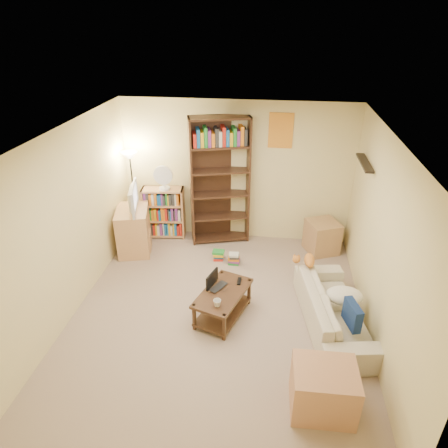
{
  "coord_description": "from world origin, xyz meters",
  "views": [
    {
      "loc": [
        0.66,
        -4.31,
        3.73
      ],
      "look_at": [
        -0.01,
        0.69,
        1.05
      ],
      "focal_mm": 32.0,
      "sensor_mm": 36.0,
      "label": 1
    }
  ],
  "objects_px": {
    "laptop": "(221,288)",
    "tall_bookshelf": "(220,179)",
    "tabby_cat": "(307,260)",
    "sofa": "(334,309)",
    "coffee_table": "(223,301)",
    "mug": "(217,303)",
    "side_table": "(322,237)",
    "desk_fan": "(163,178)",
    "floor_lamp": "(131,171)",
    "end_cabinet": "(323,389)",
    "tv_stand": "(134,230)",
    "short_bookshelf": "(164,213)",
    "television": "(130,198)"
  },
  "relations": [
    {
      "from": "desk_fan",
      "to": "end_cabinet",
      "type": "height_order",
      "value": "desk_fan"
    },
    {
      "from": "floor_lamp",
      "to": "end_cabinet",
      "type": "relative_size",
      "value": 2.51
    },
    {
      "from": "sofa",
      "to": "side_table",
      "type": "bearing_deg",
      "value": -9.94
    },
    {
      "from": "tv_stand",
      "to": "coffee_table",
      "type": "bearing_deg",
      "value": -54.85
    },
    {
      "from": "laptop",
      "to": "short_bookshelf",
      "type": "relative_size",
      "value": 0.36
    },
    {
      "from": "laptop",
      "to": "tv_stand",
      "type": "height_order",
      "value": "tv_stand"
    },
    {
      "from": "mug",
      "to": "sofa",
      "type": "bearing_deg",
      "value": 11.78
    },
    {
      "from": "sofa",
      "to": "side_table",
      "type": "distance_m",
      "value": 1.91
    },
    {
      "from": "tabby_cat",
      "to": "short_bookshelf",
      "type": "height_order",
      "value": "short_bookshelf"
    },
    {
      "from": "sofa",
      "to": "tall_bookshelf",
      "type": "distance_m",
      "value": 2.92
    },
    {
      "from": "mug",
      "to": "desk_fan",
      "type": "distance_m",
      "value": 2.78
    },
    {
      "from": "sofa",
      "to": "side_table",
      "type": "height_order",
      "value": "side_table"
    },
    {
      "from": "laptop",
      "to": "tv_stand",
      "type": "relative_size",
      "value": 0.44
    },
    {
      "from": "side_table",
      "to": "desk_fan",
      "type": "bearing_deg",
      "value": 177.42
    },
    {
      "from": "sofa",
      "to": "end_cabinet",
      "type": "relative_size",
      "value": 2.89
    },
    {
      "from": "floor_lamp",
      "to": "side_table",
      "type": "relative_size",
      "value": 2.91
    },
    {
      "from": "sofa",
      "to": "coffee_table",
      "type": "xyz_separation_m",
      "value": [
        -1.48,
        -0.02,
        0.0
      ]
    },
    {
      "from": "tabby_cat",
      "to": "side_table",
      "type": "bearing_deg",
      "value": 74.67
    },
    {
      "from": "laptop",
      "to": "mug",
      "type": "bearing_deg",
      "value": -149.27
    },
    {
      "from": "desk_fan",
      "to": "mug",
      "type": "bearing_deg",
      "value": -61.15
    },
    {
      "from": "laptop",
      "to": "tall_bookshelf",
      "type": "height_order",
      "value": "tall_bookshelf"
    },
    {
      "from": "television",
      "to": "floor_lamp",
      "type": "bearing_deg",
      "value": -1.77
    },
    {
      "from": "tall_bookshelf",
      "to": "short_bookshelf",
      "type": "bearing_deg",
      "value": 163.89
    },
    {
      "from": "mug",
      "to": "short_bookshelf",
      "type": "bearing_deg",
      "value": 119.36
    },
    {
      "from": "tall_bookshelf",
      "to": "tabby_cat",
      "type": "bearing_deg",
      "value": -60.57
    },
    {
      "from": "television",
      "to": "desk_fan",
      "type": "height_order",
      "value": "desk_fan"
    },
    {
      "from": "desk_fan",
      "to": "coffee_table",
      "type": "bearing_deg",
      "value": -57.13
    },
    {
      "from": "tall_bookshelf",
      "to": "end_cabinet",
      "type": "bearing_deg",
      "value": -81.32
    },
    {
      "from": "short_bookshelf",
      "to": "side_table",
      "type": "height_order",
      "value": "short_bookshelf"
    },
    {
      "from": "tv_stand",
      "to": "short_bookshelf",
      "type": "distance_m",
      "value": 0.7
    },
    {
      "from": "side_table",
      "to": "mug",
      "type": "bearing_deg",
      "value": -124.16
    },
    {
      "from": "coffee_table",
      "to": "tv_stand",
      "type": "relative_size",
      "value": 1.32
    },
    {
      "from": "tabby_cat",
      "to": "end_cabinet",
      "type": "xyz_separation_m",
      "value": [
        0.1,
        -1.96,
        -0.32
      ]
    },
    {
      "from": "mug",
      "to": "television",
      "type": "bearing_deg",
      "value": 133.65
    },
    {
      "from": "short_bookshelf",
      "to": "desk_fan",
      "type": "bearing_deg",
      "value": -46.85
    },
    {
      "from": "sofa",
      "to": "coffee_table",
      "type": "distance_m",
      "value": 1.48
    },
    {
      "from": "short_bookshelf",
      "to": "end_cabinet",
      "type": "distance_m",
      "value": 4.3
    },
    {
      "from": "mug",
      "to": "tall_bookshelf",
      "type": "xyz_separation_m",
      "value": [
        -0.31,
        2.4,
        0.74
      ]
    },
    {
      "from": "desk_fan",
      "to": "side_table",
      "type": "xyz_separation_m",
      "value": [
        2.81,
        -0.13,
        -0.9
      ]
    },
    {
      "from": "tall_bookshelf",
      "to": "laptop",
      "type": "bearing_deg",
      "value": -97.61
    },
    {
      "from": "short_bookshelf",
      "to": "coffee_table",
      "type": "bearing_deg",
      "value": -62.79
    },
    {
      "from": "sofa",
      "to": "floor_lamp",
      "type": "xyz_separation_m",
      "value": [
        -3.35,
        1.97,
        1.05
      ]
    },
    {
      "from": "tv_stand",
      "to": "floor_lamp",
      "type": "height_order",
      "value": "floor_lamp"
    },
    {
      "from": "tabby_cat",
      "to": "coffee_table",
      "type": "relative_size",
      "value": 0.4
    },
    {
      "from": "television",
      "to": "side_table",
      "type": "relative_size",
      "value": 1.36
    },
    {
      "from": "mug",
      "to": "desk_fan",
      "type": "xyz_separation_m",
      "value": [
        -1.3,
        2.35,
        0.73
      ]
    },
    {
      "from": "short_bookshelf",
      "to": "floor_lamp",
      "type": "relative_size",
      "value": 0.58
    },
    {
      "from": "end_cabinet",
      "to": "desk_fan",
      "type": "bearing_deg",
      "value": 127.31
    },
    {
      "from": "tabby_cat",
      "to": "side_table",
      "type": "relative_size",
      "value": 0.74
    },
    {
      "from": "tabby_cat",
      "to": "television",
      "type": "height_order",
      "value": "television"
    }
  ]
}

